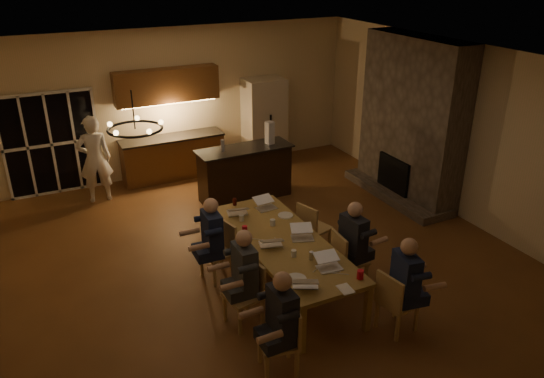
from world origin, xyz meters
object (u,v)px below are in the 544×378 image
(chandelier, at_px, (135,129))
(plate_far, at_px, (285,215))
(chair_left_near, at_px, (278,340))
(person_left_mid, at_px, (245,277))
(person_right_mid, at_px, (353,245))
(mug_front, at_px, (294,253))
(can_silver, at_px, (311,256))
(can_cola, at_px, (235,202))
(dining_table, at_px, (284,262))
(refrigerator, at_px, (264,122))
(laptop_a, at_px, (305,277))
(bar_island, at_px, (245,173))
(plate_near, at_px, (327,254))
(person_left_far, at_px, (213,241))
(mug_mid, at_px, (273,222))
(person_left_near, at_px, (282,324))
(mug_back, at_px, (242,218))
(person_right_near, at_px, (404,286))
(laptop_d, at_px, (303,232))
(chair_left_mid, at_px, (243,295))
(laptop_f, at_px, (266,202))
(standing_person, at_px, (95,159))
(redcup_mid, at_px, (245,230))
(laptop_c, at_px, (270,238))
(laptop_b, at_px, (330,261))
(redcup_near, at_px, (360,275))
(plate_left, at_px, (296,279))
(chair_right_mid, at_px, (350,259))
(bar_bottle, at_px, (223,146))
(chair_right_near, at_px, (398,301))
(bar_blender, at_px, (270,133))

(chandelier, distance_m, plate_far, 3.18)
(chair_left_near, xyz_separation_m, person_left_mid, (0.04, 1.06, 0.24))
(person_right_mid, bearing_deg, mug_front, 82.34)
(can_silver, xyz_separation_m, can_cola, (-0.29, 2.04, 0.00))
(dining_table, bearing_deg, refrigerator, 67.90)
(chair_left_near, height_order, laptop_a, laptop_a)
(bar_island, relative_size, plate_near, 8.68)
(refrigerator, bearing_deg, mug_front, -111.15)
(person_left_far, height_order, mug_mid, person_left_far)
(refrigerator, xyz_separation_m, person_left_near, (-2.78, -6.35, -0.31))
(dining_table, height_order, chandelier, chandelier)
(laptop_a, height_order, mug_back, laptop_a)
(person_left_near, height_order, person_right_near, same)
(plate_near, bearing_deg, chair_left_near, -142.36)
(dining_table, height_order, person_left_near, person_left_near)
(person_left_far, xyz_separation_m, laptop_d, (1.17, -0.63, 0.17))
(chair_left_mid, bearing_deg, laptop_f, 134.53)
(standing_person, relative_size, redcup_mid, 14.73)
(chair_left_mid, bearing_deg, mug_front, 87.79)
(bar_island, xyz_separation_m, can_silver, (-0.62, -3.71, 0.27))
(laptop_c, bearing_deg, person_left_mid, 54.54)
(laptop_f, bearing_deg, bar_island, 72.29)
(mug_front, height_order, mug_back, same)
(chair_left_mid, distance_m, laptop_b, 1.23)
(redcup_near, distance_m, redcup_mid, 1.96)
(person_left_mid, bearing_deg, standing_person, -166.35)
(person_left_near, xyz_separation_m, laptop_f, (1.08, 2.67, 0.17))
(bar_island, xyz_separation_m, mug_back, (-1.02, -2.24, 0.26))
(mug_front, bearing_deg, redcup_mid, 110.88)
(dining_table, relative_size, plate_left, 10.90)
(plate_far, bearing_deg, redcup_mid, -163.62)
(chair_right_mid, bearing_deg, can_cola, 33.64)
(person_left_near, distance_m, plate_near, 1.56)
(person_right_near, bearing_deg, chair_right_mid, 11.02)
(bar_island, height_order, bar_bottle, bar_bottle)
(refrigerator, height_order, person_right_near, refrigerator)
(bar_island, height_order, laptop_a, bar_island)
(redcup_mid, bearing_deg, person_left_mid, -113.41)
(chair_right_near, bearing_deg, dining_table, 18.73)
(refrigerator, relative_size, chair_left_near, 2.25)
(bar_island, bearing_deg, standing_person, 154.73)
(mug_front, bearing_deg, bar_bottle, 84.55)
(mug_back, relative_size, plate_near, 0.45)
(can_silver, bearing_deg, person_left_near, -134.16)
(mug_front, distance_m, redcup_near, 1.00)
(redcup_near, xyz_separation_m, can_cola, (-0.62, 2.72, 0.00))
(person_left_near, distance_m, chandelier, 2.81)
(chair_left_mid, bearing_deg, chair_right_near, 49.23)
(bar_bottle, distance_m, bar_blender, 1.02)
(chair_right_near, relative_size, standing_person, 0.50)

